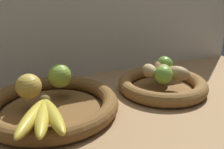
% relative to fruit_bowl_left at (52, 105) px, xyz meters
% --- Properties ---
extents(ground_plane, '(1.40, 0.90, 0.03)m').
position_rel_fruit_bowl_left_xyz_m(ground_plane, '(0.21, -0.03, -0.04)').
color(ground_plane, '#9E774C').
extents(back_wall, '(1.40, 0.03, 0.55)m').
position_rel_fruit_bowl_left_xyz_m(back_wall, '(0.21, 0.27, 0.25)').
color(back_wall, silver).
rests_on(back_wall, ground_plane).
extents(fruit_bowl_left, '(0.38, 0.38, 0.05)m').
position_rel_fruit_bowl_left_xyz_m(fruit_bowl_left, '(0.00, 0.00, 0.00)').
color(fruit_bowl_left, brown).
rests_on(fruit_bowl_left, ground_plane).
extents(fruit_bowl_right, '(0.30, 0.30, 0.05)m').
position_rel_fruit_bowl_left_xyz_m(fruit_bowl_right, '(0.37, 0.00, 0.00)').
color(fruit_bowl_right, brown).
rests_on(fruit_bowl_right, ground_plane).
extents(apple_golden_left, '(0.07, 0.07, 0.07)m').
position_rel_fruit_bowl_left_xyz_m(apple_golden_left, '(-0.06, 0.02, 0.06)').
color(apple_golden_left, gold).
rests_on(apple_golden_left, fruit_bowl_left).
extents(apple_green_back, '(0.07, 0.07, 0.07)m').
position_rel_fruit_bowl_left_xyz_m(apple_green_back, '(0.04, 0.06, 0.06)').
color(apple_green_back, '#8CAD3D').
rests_on(apple_green_back, fruit_bowl_left).
extents(banana_bunch_front, '(0.12, 0.19, 0.03)m').
position_rel_fruit_bowl_left_xyz_m(banana_bunch_front, '(-0.04, -0.13, 0.04)').
color(banana_bunch_front, gold).
rests_on(banana_bunch_front, fruit_bowl_left).
extents(potato_oblong, '(0.05, 0.07, 0.05)m').
position_rel_fruit_bowl_left_xyz_m(potato_oblong, '(0.34, 0.03, 0.05)').
color(potato_oblong, tan).
rests_on(potato_oblong, fruit_bowl_right).
extents(potato_small, '(0.09, 0.09, 0.05)m').
position_rel_fruit_bowl_left_xyz_m(potato_small, '(0.41, -0.03, 0.05)').
color(potato_small, '#A38451').
rests_on(potato_small, fruit_bowl_right).
extents(potato_large, '(0.08, 0.08, 0.05)m').
position_rel_fruit_bowl_left_xyz_m(potato_large, '(0.37, -0.00, 0.05)').
color(potato_large, tan).
rests_on(potato_large, fruit_bowl_right).
extents(potato_back, '(0.09, 0.09, 0.05)m').
position_rel_fruit_bowl_left_xyz_m(potato_back, '(0.39, 0.05, 0.05)').
color(potato_back, tan).
rests_on(potato_back, fruit_bowl_right).
extents(lime_near, '(0.06, 0.06, 0.06)m').
position_rel_fruit_bowl_left_xyz_m(lime_near, '(0.35, -0.04, 0.05)').
color(lime_near, '#7AAD3D').
rests_on(lime_near, fruit_bowl_right).
extents(lime_far, '(0.06, 0.06, 0.06)m').
position_rel_fruit_bowl_left_xyz_m(lime_far, '(0.40, 0.04, 0.06)').
color(lime_far, olive).
rests_on(lime_far, fruit_bowl_right).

